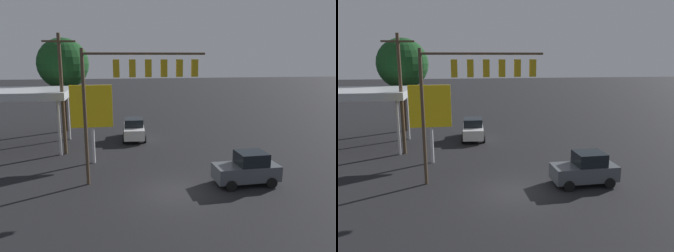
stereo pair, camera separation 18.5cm
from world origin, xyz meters
The scene contains 8 objects.
ground_plane centered at (0.00, 0.00, 0.00)m, with size 200.00×200.00×0.00m, color black.
traffic_signal_assembly centered at (1.82, -1.90, 6.18)m, with size 7.08×0.43×7.94m.
utility_pole centered at (7.07, -8.61, 4.87)m, with size 2.40×0.26×9.18m.
gas_station_canopy centered at (12.11, -10.89, 4.51)m, with size 10.61×6.23×4.87m.
price_sign centered at (4.75, -5.99, 3.92)m, with size 2.88×0.27×5.56m.
hatchback_crossing centered at (-4.52, -0.48, 0.95)m, with size 3.85×2.06×1.97m.
sedan_waiting centered at (1.52, -12.51, 0.95)m, with size 2.20×4.47×1.93m.
street_tree centered at (8.13, -17.00, 6.78)m, with size 5.01×5.01×9.31m.
Camera 1 is at (3.00, 17.03, 7.45)m, focal length 35.00 mm.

